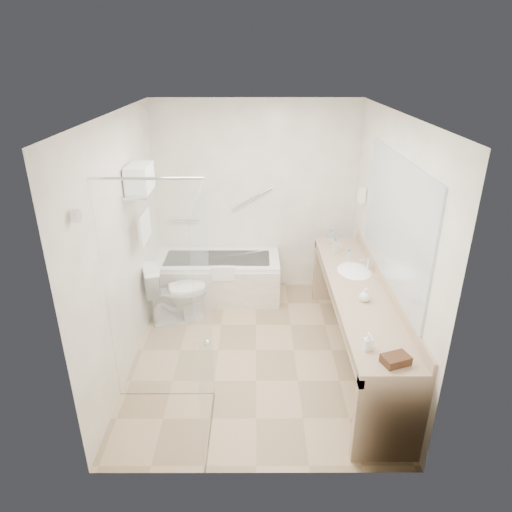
{
  "coord_description": "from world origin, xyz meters",
  "views": [
    {
      "loc": [
        -0.01,
        -4.15,
        2.98
      ],
      "look_at": [
        0.0,
        0.3,
        1.0
      ],
      "focal_mm": 32.0,
      "sensor_mm": 36.0,
      "label": 1
    }
  ],
  "objects_px": {
    "toilet": "(177,292)",
    "vanity_counter": "(357,306)",
    "bathtub": "(218,277)",
    "amenity_basket": "(396,360)",
    "water_bottle_left": "(335,247)"
  },
  "relations": [
    {
      "from": "vanity_counter",
      "to": "amenity_basket",
      "type": "distance_m",
      "value": 1.22
    },
    {
      "from": "vanity_counter",
      "to": "water_bottle_left",
      "type": "relative_size",
      "value": 12.89
    },
    {
      "from": "bathtub",
      "to": "vanity_counter",
      "type": "relative_size",
      "value": 0.59
    },
    {
      "from": "toilet",
      "to": "vanity_counter",
      "type": "bearing_deg",
      "value": -130.59
    },
    {
      "from": "vanity_counter",
      "to": "toilet",
      "type": "xyz_separation_m",
      "value": [
        -1.97,
        0.8,
        -0.27
      ]
    },
    {
      "from": "bathtub",
      "to": "water_bottle_left",
      "type": "bearing_deg",
      "value": -22.19
    },
    {
      "from": "amenity_basket",
      "to": "water_bottle_left",
      "type": "relative_size",
      "value": 0.97
    },
    {
      "from": "bathtub",
      "to": "vanity_counter",
      "type": "bearing_deg",
      "value": -42.35
    },
    {
      "from": "bathtub",
      "to": "vanity_counter",
      "type": "height_order",
      "value": "vanity_counter"
    },
    {
      "from": "water_bottle_left",
      "to": "amenity_basket",
      "type": "bearing_deg",
      "value": -86.01
    },
    {
      "from": "toilet",
      "to": "water_bottle_left",
      "type": "distance_m",
      "value": 1.94
    },
    {
      "from": "amenity_basket",
      "to": "water_bottle_left",
      "type": "height_order",
      "value": "water_bottle_left"
    },
    {
      "from": "amenity_basket",
      "to": "water_bottle_left",
      "type": "xyz_separation_m",
      "value": [
        -0.14,
        2.02,
        0.06
      ]
    },
    {
      "from": "vanity_counter",
      "to": "toilet",
      "type": "distance_m",
      "value": 2.15
    },
    {
      "from": "bathtub",
      "to": "vanity_counter",
      "type": "distance_m",
      "value": 2.09
    }
  ]
}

